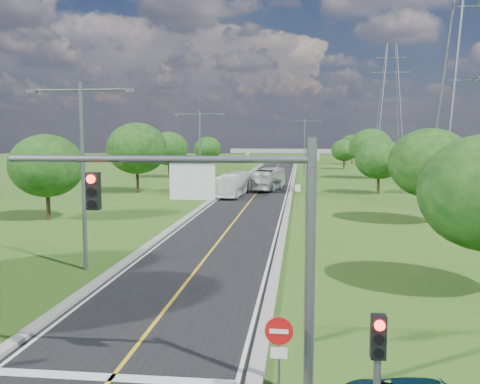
{
  "coord_description": "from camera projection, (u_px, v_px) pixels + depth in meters",
  "views": [
    {
      "loc": [
        5.54,
        -15.18,
        7.25
      ],
      "look_at": [
        0.99,
        24.3,
        3.0
      ],
      "focal_mm": 40.0,
      "sensor_mm": 36.0,
      "label": 1
    }
  ],
  "objects": [
    {
      "name": "ground",
      "position": [
        262.0,
        186.0,
        75.66
      ],
      "size": [
        260.0,
        260.0,
        0.0
      ],
      "primitive_type": "plane",
      "color": "#295919",
      "rests_on": "ground"
    },
    {
      "name": "road",
      "position": [
        265.0,
        182.0,
        81.59
      ],
      "size": [
        8.0,
        150.0,
        0.06
      ],
      "primitive_type": "cube",
      "color": "black",
      "rests_on": "ground"
    },
    {
      "name": "curb_left",
      "position": [
        237.0,
        182.0,
        82.06
      ],
      "size": [
        0.5,
        150.0,
        0.22
      ],
      "primitive_type": "cube",
      "color": "gray",
      "rests_on": "ground"
    },
    {
      "name": "curb_right",
      "position": [
        293.0,
        182.0,
        81.1
      ],
      "size": [
        0.5,
        150.0,
        0.22
      ],
      "primitive_type": "cube",
      "color": "gray",
      "rests_on": "ground"
    },
    {
      "name": "signal_mast",
      "position": [
        232.0,
        222.0,
        14.47
      ],
      "size": [
        8.54,
        0.33,
        7.2
      ],
      "color": "slate",
      "rests_on": "ground"
    },
    {
      "name": "signal_pole_right",
      "position": [
        377.0,
        367.0,
        11.38
      ],
      "size": [
        0.32,
        0.31,
        3.48
      ],
      "color": "slate",
      "rests_on": "ground"
    },
    {
      "name": "do_not_enter_right",
      "position": [
        279.0,
        343.0,
        14.14
      ],
      "size": [
        0.76,
        0.11,
        2.5
      ],
      "color": "slate",
      "rests_on": "ground"
    },
    {
      "name": "speed_limit_sign",
      "position": [
        298.0,
        192.0,
        53.16
      ],
      "size": [
        0.55,
        0.09,
        2.4
      ],
      "color": "slate",
      "rests_on": "ground"
    },
    {
      "name": "overpass",
      "position": [
        282.0,
        152.0,
        154.43
      ],
      "size": [
        30.0,
        3.0,
        3.2
      ],
      "color": "gray",
      "rests_on": "ground"
    },
    {
      "name": "streetlight_near_left",
      "position": [
        83.0,
        160.0,
        28.3
      ],
      "size": [
        5.9,
        0.25,
        10.0
      ],
      "color": "slate",
      "rests_on": "ground"
    },
    {
      "name": "streetlight_mid_left",
      "position": [
        200.0,
        146.0,
        60.9
      ],
      "size": [
        5.9,
        0.25,
        10.0
      ],
      "color": "slate",
      "rests_on": "ground"
    },
    {
      "name": "streetlight_far_right",
      "position": [
        304.0,
        143.0,
        92.13
      ],
      "size": [
        5.9,
        0.25,
        10.0
      ],
      "color": "slate",
      "rests_on": "ground"
    },
    {
      "name": "power_tower_near",
      "position": [
        473.0,
        65.0,
        51.91
      ],
      "size": [
        9.0,
        6.4,
        28.0
      ],
      "color": "slate",
      "rests_on": "ground"
    },
    {
      "name": "power_tower_far",
      "position": [
        390.0,
        106.0,
        125.54
      ],
      "size": [
        9.0,
        6.4,
        28.0
      ],
      "color": "slate",
      "rests_on": "ground"
    },
    {
      "name": "tree_lb",
      "position": [
        47.0,
        166.0,
        45.38
      ],
      "size": [
        6.3,
        6.3,
        7.33
      ],
      "color": "black",
      "rests_on": "ground"
    },
    {
      "name": "tree_lc",
      "position": [
        137.0,
        148.0,
        66.9
      ],
      "size": [
        7.56,
        7.56,
        8.79
      ],
      "color": "black",
      "rests_on": "ground"
    },
    {
      "name": "tree_ld",
      "position": [
        169.0,
        148.0,
        90.9
      ],
      "size": [
        6.72,
        6.72,
        7.82
      ],
      "color": "black",
      "rests_on": "ground"
    },
    {
      "name": "tree_le",
      "position": [
        208.0,
        149.0,
        114.39
      ],
      "size": [
        5.88,
        5.88,
        6.84
      ],
      "color": "black",
      "rests_on": "ground"
    },
    {
      "name": "tree_rb",
      "position": [
        430.0,
        163.0,
        43.68
      ],
      "size": [
        6.72,
        6.72,
        7.82
      ],
      "color": "black",
      "rests_on": "ground"
    },
    {
      "name": "tree_rc",
      "position": [
        379.0,
        159.0,
        65.59
      ],
      "size": [
        5.88,
        5.88,
        6.84
      ],
      "color": "black",
      "rests_on": "ground"
    },
    {
      "name": "tree_rd",
      "position": [
        371.0,
        147.0,
        88.97
      ],
      "size": [
        7.14,
        7.14,
        8.3
      ],
      "color": "black",
      "rests_on": "ground"
    },
    {
      "name": "tree_re",
      "position": [
        344.0,
        150.0,
        113.1
      ],
      "size": [
        5.46,
        5.46,
        6.35
      ],
      "color": "black",
      "rests_on": "ground"
    },
    {
      "name": "tree_rf",
      "position": [
        352.0,
        145.0,
        132.39
      ],
      "size": [
        6.3,
        6.3,
        7.33
      ],
      "color": "black",
      "rests_on": "ground"
    },
    {
      "name": "bus_outbound",
      "position": [
        269.0,
        179.0,
        70.13
      ],
      "size": [
        4.03,
        10.34,
        2.81
      ],
      "primitive_type": "imported",
      "rotation": [
        0.0,
        0.0,
        2.97
      ],
      "color": "silver",
      "rests_on": "road"
    },
    {
      "name": "bus_inbound",
      "position": [
        233.0,
        184.0,
        63.06
      ],
      "size": [
        2.88,
        9.99,
        2.75
      ],
      "primitive_type": "imported",
      "rotation": [
        0.0,
        0.0,
        -0.06
      ],
      "color": "white",
      "rests_on": "road"
    }
  ]
}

